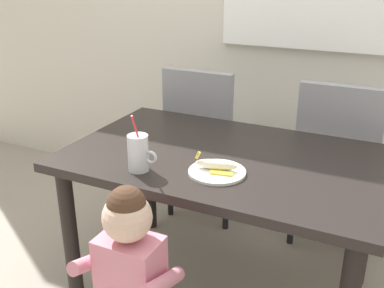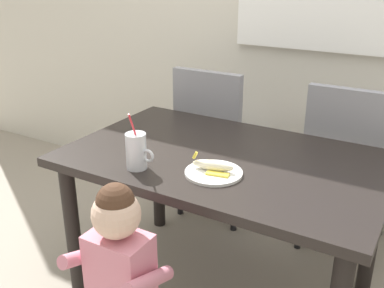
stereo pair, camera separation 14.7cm
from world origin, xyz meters
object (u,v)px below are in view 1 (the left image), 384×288
at_px(milk_cup, 139,155).
at_px(snack_plate, 217,172).
at_px(dining_chair_right, 337,156).
at_px(peeled_banana, 217,165).
at_px(dining_table, 223,175).
at_px(dining_chair_left, 205,135).
at_px(toddler_standing, 130,267).

height_order(milk_cup, snack_plate, milk_cup).
bearing_deg(snack_plate, dining_chair_right, 66.91).
height_order(milk_cup, peeled_banana, milk_cup).
distance_m(dining_table, dining_chair_left, 0.74).
height_order(toddler_standing, snack_plate, toddler_standing).
distance_m(toddler_standing, snack_plate, 0.50).
bearing_deg(dining_table, peeled_banana, -77.58).
bearing_deg(toddler_standing, milk_cup, 115.21).
bearing_deg(milk_cup, snack_plate, 20.13).
distance_m(dining_chair_left, snack_plate, 0.94).
bearing_deg(dining_chair_right, snack_plate, 66.91).
xyz_separation_m(toddler_standing, snack_plate, (0.14, 0.43, 0.21)).
relative_size(dining_chair_right, peeled_banana, 5.48).
bearing_deg(dining_chair_left, dining_chair_right, -178.64).
xyz_separation_m(dining_chair_right, peeled_banana, (-0.36, -0.83, 0.22)).
distance_m(dining_chair_left, dining_chair_right, 0.78).
relative_size(dining_chair_left, snack_plate, 4.17).
height_order(dining_table, milk_cup, milk_cup).
bearing_deg(dining_chair_right, dining_chair_left, 1.36).
relative_size(dining_chair_left, toddler_standing, 1.15).
relative_size(dining_chair_left, dining_chair_right, 1.00).
xyz_separation_m(dining_table, snack_plate, (0.05, -0.19, 0.11)).
bearing_deg(peeled_banana, dining_table, 102.42).
xyz_separation_m(milk_cup, snack_plate, (0.29, 0.11, -0.06)).
bearing_deg(dining_chair_right, milk_cup, 55.43).
xyz_separation_m(dining_chair_left, dining_chair_right, (0.78, 0.02, 0.00)).
relative_size(dining_chair_right, milk_cup, 3.89).
distance_m(milk_cup, snack_plate, 0.32).
distance_m(dining_chair_right, snack_plate, 0.93).
bearing_deg(dining_chair_left, milk_cup, 97.50).
height_order(dining_chair_left, dining_chair_right, same).
relative_size(dining_table, toddler_standing, 1.64).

